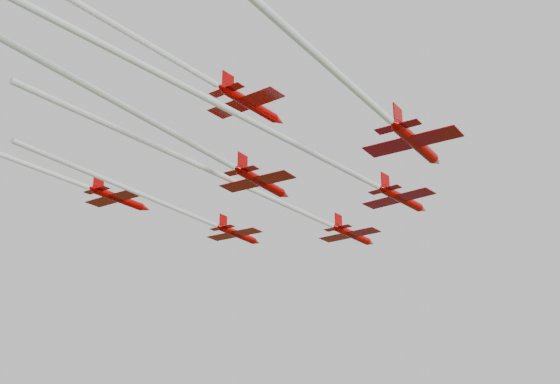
% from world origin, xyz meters
% --- Properties ---
extents(jet_lead, '(25.01, 56.47, 2.62)m').
position_xyz_m(jet_lead, '(0.42, 3.94, 52.76)').
color(jet_lead, '#AA0000').
extents(jet_row2_left, '(15.83, 40.61, 2.37)m').
position_xyz_m(jet_row2_left, '(-11.88, 3.90, 52.32)').
color(jet_row2_left, '#AA0000').
extents(jet_row2_right, '(28.62, 57.93, 2.63)m').
position_xyz_m(jet_row2_right, '(7.45, -10.60, 52.59)').
color(jet_row2_right, '#AA0000').
extents(jet_row3_left, '(18.97, 45.56, 2.52)m').
position_xyz_m(jet_row3_left, '(-25.66, -8.44, 54.99)').
color(jet_row3_left, '#AA0000').
extents(jet_row3_mid, '(23.04, 64.28, 2.57)m').
position_xyz_m(jet_row3_mid, '(-5.55, -24.43, 51.88)').
color(jet_row3_mid, '#AA0000').
extents(jet_row3_right, '(19.89, 51.32, 2.92)m').
position_xyz_m(jet_row3_right, '(13.57, -21.98, 52.92)').
color(jet_row3_right, '#AA0000').
extents(jet_row4_right, '(28.13, 63.65, 2.33)m').
position_xyz_m(jet_row4_right, '(-5.18, -37.57, 54.99)').
color(jet_row4_right, '#AA0000').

